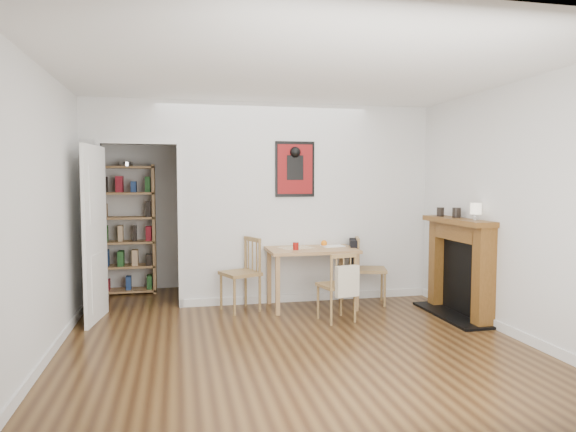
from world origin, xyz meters
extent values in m
plane|color=brown|center=(0.00, 0.00, 0.00)|extent=(5.20, 5.20, 0.00)
plane|color=silver|center=(0.00, 2.60, 1.30)|extent=(4.50, 0.00, 4.50)
plane|color=silver|center=(0.00, -2.60, 1.30)|extent=(4.50, 0.00, 4.50)
plane|color=silver|center=(-2.25, 0.00, 1.30)|extent=(0.00, 5.20, 5.20)
plane|color=silver|center=(2.25, 0.00, 1.30)|extent=(0.00, 5.20, 5.20)
plane|color=silver|center=(0.00, 0.00, 2.60)|extent=(5.20, 5.20, 0.00)
cube|color=silver|center=(0.57, 1.40, 1.30)|extent=(3.35, 0.10, 2.60)
cube|color=silver|center=(-2.12, 1.40, 1.30)|extent=(0.25, 0.10, 2.60)
cube|color=silver|center=(-1.55, 1.40, 2.33)|extent=(0.90, 0.10, 0.55)
cube|color=silver|center=(-2.03, 1.40, 1.02)|extent=(0.06, 0.14, 2.05)
cube|color=silver|center=(-1.07, 1.40, 1.02)|extent=(0.06, 0.14, 2.05)
cube|color=silver|center=(0.57, 1.34, 0.05)|extent=(3.35, 0.02, 0.10)
cube|color=silver|center=(-2.24, -0.60, 0.05)|extent=(0.02, 4.00, 0.10)
cube|color=silver|center=(2.24, -0.60, 0.05)|extent=(0.02, 4.00, 0.10)
cube|color=white|center=(-2.02, 0.93, 1.00)|extent=(0.15, 0.80, 2.00)
cube|color=black|center=(0.40, 1.33, 1.75)|extent=(0.52, 0.02, 0.72)
cube|color=maroon|center=(0.40, 1.32, 1.75)|extent=(0.46, 0.00, 0.64)
cube|color=#A5844D|center=(0.54, 1.01, 0.73)|extent=(1.10, 0.70, 0.04)
cube|color=#A5844D|center=(0.05, 0.72, 0.36)|extent=(0.05, 0.05, 0.71)
cube|color=#A5844D|center=(1.03, 0.72, 0.36)|extent=(0.05, 0.05, 0.71)
cube|color=#A5844D|center=(0.05, 1.30, 0.36)|extent=(0.05, 0.05, 0.71)
cube|color=#A5844D|center=(1.03, 1.30, 0.36)|extent=(0.05, 0.05, 0.71)
cube|color=black|center=(1.12, 1.10, 0.61)|extent=(0.19, 0.37, 0.46)
cube|color=beige|center=(0.71, 0.15, 0.50)|extent=(0.28, 0.15, 0.34)
cube|color=#A5844D|center=(-2.16, 2.36, 0.91)|extent=(0.04, 0.31, 1.83)
cube|color=#A5844D|center=(-1.43, 2.36, 0.91)|extent=(0.04, 0.31, 1.83)
cube|color=#A5844D|center=(-1.80, 2.36, 0.04)|extent=(0.77, 0.31, 0.03)
cube|color=#A5844D|center=(-1.80, 2.36, 0.73)|extent=(0.77, 0.31, 0.03)
cube|color=#A5844D|center=(-1.80, 2.36, 1.79)|extent=(0.77, 0.31, 0.03)
cube|color=maroon|center=(-1.80, 2.36, 0.91)|extent=(0.67, 0.25, 0.25)
cube|color=brown|center=(2.15, -0.24, 0.55)|extent=(0.20, 0.16, 1.10)
cube|color=brown|center=(2.15, 0.74, 0.55)|extent=(0.20, 0.16, 1.10)
cube|color=brown|center=(2.12, 0.25, 1.13)|extent=(0.30, 1.21, 0.06)
cube|color=brown|center=(2.15, 0.25, 1.00)|extent=(0.20, 0.85, 0.20)
cube|color=black|center=(2.21, 0.25, 0.45)|extent=(0.08, 0.81, 0.88)
cube|color=black|center=(2.09, 0.25, 0.01)|extent=(0.45, 1.25, 0.03)
cylinder|color=maroon|center=(0.31, 0.91, 0.80)|extent=(0.07, 0.07, 0.09)
sphere|color=orange|center=(0.75, 1.16, 0.79)|extent=(0.08, 0.08, 0.08)
cube|color=beige|center=(0.36, 1.09, 0.75)|extent=(0.48, 0.41, 0.00)
cube|color=white|center=(0.85, 1.12, 0.76)|extent=(0.29, 0.22, 0.01)
cylinder|color=silver|center=(2.13, -0.09, 1.20)|extent=(0.06, 0.06, 0.07)
cylinder|color=beige|center=(2.13, -0.09, 1.29)|extent=(0.12, 0.12, 0.12)
cylinder|color=black|center=(2.16, 0.36, 1.22)|extent=(0.10, 0.10, 0.12)
cylinder|color=black|center=(2.08, 0.60, 1.22)|extent=(0.09, 0.09, 0.11)
camera|label=1|loc=(-1.10, -5.19, 1.61)|focal=32.00mm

